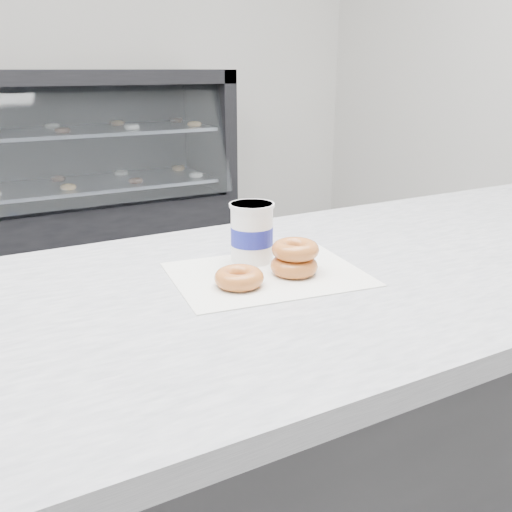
# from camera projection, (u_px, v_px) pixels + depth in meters

# --- Properties ---
(ground) EXTENTS (5.00, 5.00, 0.00)m
(ground) POSITION_uv_depth(u_px,v_px,m) (157.00, 494.00, 1.77)
(ground) COLOR #969799
(ground) RESTS_ON ground
(counter) EXTENTS (3.06, 0.76, 0.90)m
(counter) POSITION_uv_depth(u_px,v_px,m) (248.00, 496.00, 1.13)
(counter) COLOR #333335
(counter) RESTS_ON ground
(display_case) EXTENTS (2.40, 0.74, 1.25)m
(display_case) POSITION_uv_depth(u_px,v_px,m) (29.00, 204.00, 3.37)
(display_case) COLOR black
(display_case) RESTS_ON ground
(wax_paper) EXTENTS (0.37, 0.30, 0.00)m
(wax_paper) POSITION_uv_depth(u_px,v_px,m) (267.00, 274.00, 1.04)
(wax_paper) COLOR silver
(wax_paper) RESTS_ON counter
(donut_single) EXTENTS (0.11, 0.11, 0.03)m
(donut_single) POSITION_uv_depth(u_px,v_px,m) (239.00, 278.00, 0.98)
(donut_single) COLOR #C77836
(donut_single) RESTS_ON wax_paper
(donut_stack) EXTENTS (0.09, 0.09, 0.06)m
(donut_stack) POSITION_uv_depth(u_px,v_px,m) (295.00, 258.00, 1.03)
(donut_stack) COLOR #C77836
(donut_stack) RESTS_ON wax_paper
(coffee_cup) EXTENTS (0.10, 0.10, 0.12)m
(coffee_cup) POSITION_uv_depth(u_px,v_px,m) (252.00, 232.00, 1.09)
(coffee_cup) COLOR white
(coffee_cup) RESTS_ON counter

